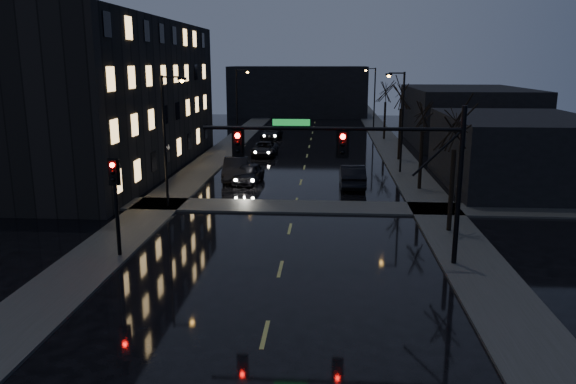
% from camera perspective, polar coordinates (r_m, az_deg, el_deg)
% --- Properties ---
extents(ground, '(160.00, 160.00, 0.00)m').
position_cam_1_polar(ground, '(17.36, -3.13, -17.28)').
color(ground, black).
rests_on(ground, ground).
extents(sidewalk_left, '(3.00, 140.00, 0.12)m').
position_cam_1_polar(sidewalk_left, '(51.68, -7.66, 3.29)').
color(sidewalk_left, '#2D2D2B').
rests_on(sidewalk_left, ground).
extents(sidewalk_right, '(3.00, 140.00, 0.12)m').
position_cam_1_polar(sidewalk_right, '(51.02, 11.41, 3.03)').
color(sidewalk_right, '#2D2D2B').
rests_on(sidewalk_right, ground).
extents(sidewalk_cross, '(40.00, 3.00, 0.12)m').
position_cam_1_polar(sidewalk_cross, '(34.52, 0.70, -1.51)').
color(sidewalk_cross, '#2D2D2B').
rests_on(sidewalk_cross, ground).
extents(apartment_block, '(12.00, 30.00, 12.00)m').
position_cam_1_polar(apartment_block, '(48.58, -18.50, 9.18)').
color(apartment_block, black).
rests_on(apartment_block, ground).
extents(commercial_right_near, '(10.00, 14.00, 5.00)m').
position_cam_1_polar(commercial_right_near, '(43.48, 22.23, 3.85)').
color(commercial_right_near, black).
rests_on(commercial_right_near, ground).
extents(commercial_right_far, '(12.00, 18.00, 6.00)m').
position_cam_1_polar(commercial_right_far, '(64.88, 17.63, 7.41)').
color(commercial_right_far, black).
rests_on(commercial_right_far, ground).
extents(far_block, '(22.00, 10.00, 8.00)m').
position_cam_1_polar(far_block, '(93.10, 1.05, 10.18)').
color(far_block, black).
rests_on(far_block, ground).
extents(signal_mast, '(11.11, 0.41, 7.00)m').
position_cam_1_polar(signal_mast, '(24.23, 8.51, 3.69)').
color(signal_mast, black).
rests_on(signal_mast, ground).
extents(signal_pole_left, '(0.35, 0.41, 4.53)m').
position_cam_1_polar(signal_pole_left, '(26.29, -17.12, -0.14)').
color(signal_pole_left, black).
rests_on(signal_pole_left, ground).
extents(tree_near, '(3.52, 3.52, 8.08)m').
position_cam_1_polar(tree_near, '(29.66, 16.75, 7.62)').
color(tree_near, black).
rests_on(tree_near, ground).
extents(tree_mid_a, '(3.30, 3.30, 7.58)m').
position_cam_1_polar(tree_mid_a, '(39.48, 13.61, 8.47)').
color(tree_mid_a, black).
rests_on(tree_mid_a, ground).
extents(tree_mid_b, '(3.74, 3.74, 8.59)m').
position_cam_1_polar(tree_mid_b, '(51.30, 11.49, 10.44)').
color(tree_mid_b, black).
rests_on(tree_mid_b, ground).
extents(tree_far, '(3.43, 3.43, 7.88)m').
position_cam_1_polar(tree_far, '(65.22, 9.93, 10.55)').
color(tree_far, black).
rests_on(tree_far, ground).
extents(streetlight_l_near, '(1.53, 0.28, 8.00)m').
position_cam_1_polar(streetlight_l_near, '(34.44, -12.10, 6.16)').
color(streetlight_l_near, black).
rests_on(streetlight_l_near, ground).
extents(streetlight_l_far, '(1.53, 0.28, 8.00)m').
position_cam_1_polar(streetlight_l_far, '(60.74, -5.02, 9.30)').
color(streetlight_l_far, black).
rests_on(streetlight_l_far, ground).
extents(streetlight_r_mid, '(1.53, 0.28, 8.00)m').
position_cam_1_polar(streetlight_r_mid, '(45.37, 11.30, 7.81)').
color(streetlight_r_mid, black).
rests_on(streetlight_r_mid, ground).
extents(streetlight_r_far, '(1.53, 0.28, 8.00)m').
position_cam_1_polar(streetlight_r_far, '(73.17, 8.62, 9.84)').
color(streetlight_r_far, black).
rests_on(streetlight_r_far, ground).
extents(oncoming_car_a, '(2.25, 4.41, 1.44)m').
position_cam_1_polar(oncoming_car_a, '(41.60, -4.04, 1.92)').
color(oncoming_car_a, black).
rests_on(oncoming_car_a, ground).
extents(oncoming_car_b, '(2.20, 5.18, 1.66)m').
position_cam_1_polar(oncoming_car_b, '(42.79, -5.32, 2.36)').
color(oncoming_car_b, black).
rests_on(oncoming_car_b, ground).
extents(oncoming_car_c, '(2.26, 4.82, 1.33)m').
position_cam_1_polar(oncoming_car_c, '(53.70, -2.40, 4.42)').
color(oncoming_car_c, black).
rests_on(oncoming_car_c, ground).
extents(oncoming_car_d, '(2.44, 5.14, 1.45)m').
position_cam_1_polar(oncoming_car_d, '(65.38, -1.68, 6.04)').
color(oncoming_car_d, black).
rests_on(oncoming_car_d, ground).
extents(lead_car, '(1.80, 4.97, 1.63)m').
position_cam_1_polar(lead_car, '(40.34, 6.54, 1.65)').
color(lead_car, black).
rests_on(lead_car, ground).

